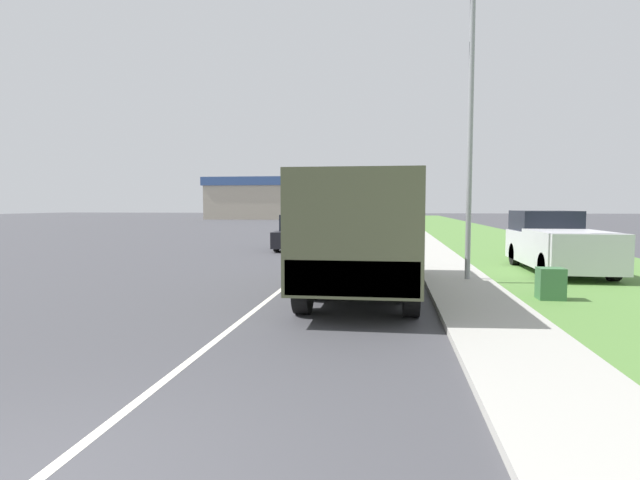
% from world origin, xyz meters
% --- Properties ---
extents(ground_plane, '(180.00, 180.00, 0.00)m').
position_xyz_m(ground_plane, '(0.00, 40.00, 0.00)').
color(ground_plane, '#424247').
extents(lane_centre_stripe, '(0.12, 120.00, 0.00)m').
position_xyz_m(lane_centre_stripe, '(0.00, 40.00, 0.00)').
color(lane_centre_stripe, silver).
rests_on(lane_centre_stripe, ground).
extents(sidewalk_right, '(1.80, 120.00, 0.12)m').
position_xyz_m(sidewalk_right, '(4.50, 40.00, 0.06)').
color(sidewalk_right, '#ADAAA3').
rests_on(sidewalk_right, ground).
extents(grass_strip_right, '(7.00, 120.00, 0.02)m').
position_xyz_m(grass_strip_right, '(8.90, 40.00, 0.01)').
color(grass_strip_right, '#56843D').
rests_on(grass_strip_right, ground).
extents(military_truck, '(2.36, 7.23, 2.73)m').
position_xyz_m(military_truck, '(2.04, 8.85, 1.56)').
color(military_truck, '#545B3D').
rests_on(military_truck, ground).
extents(car_nearest_ahead, '(1.93, 4.33, 1.65)m').
position_xyz_m(car_nearest_ahead, '(-1.55, 20.61, 0.74)').
color(car_nearest_ahead, black).
rests_on(car_nearest_ahead, ground).
extents(car_second_ahead, '(1.90, 3.95, 1.40)m').
position_xyz_m(car_second_ahead, '(-1.41, 29.67, 0.64)').
color(car_second_ahead, '#B7BABF').
rests_on(car_second_ahead, ground).
extents(car_third_ahead, '(1.71, 4.90, 1.42)m').
position_xyz_m(car_third_ahead, '(2.08, 45.17, 0.65)').
color(car_third_ahead, '#B7BABF').
rests_on(car_third_ahead, ground).
extents(car_fourth_ahead, '(1.81, 4.04, 1.66)m').
position_xyz_m(car_fourth_ahead, '(-2.14, 58.05, 0.74)').
color(car_fourth_ahead, maroon).
rests_on(car_fourth_ahead, ground).
extents(pickup_truck, '(2.02, 5.25, 1.89)m').
position_xyz_m(pickup_truck, '(7.88, 13.74, 0.91)').
color(pickup_truck, silver).
rests_on(pickup_truck, grass_strip_right).
extents(lamp_post, '(1.69, 0.24, 7.77)m').
position_xyz_m(lamp_post, '(4.56, 10.93, 4.69)').
color(lamp_post, gray).
rests_on(lamp_post, sidewalk_right).
extents(utility_box, '(0.55, 0.45, 0.70)m').
position_xyz_m(utility_box, '(6.20, 8.70, 0.37)').
color(utility_box, '#3D7042').
rests_on(utility_box, grass_strip_right).
extents(building_distant, '(16.39, 8.48, 6.25)m').
position_xyz_m(building_distant, '(-16.69, 71.74, 3.17)').
color(building_distant, '#B2A893').
rests_on(building_distant, ground).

